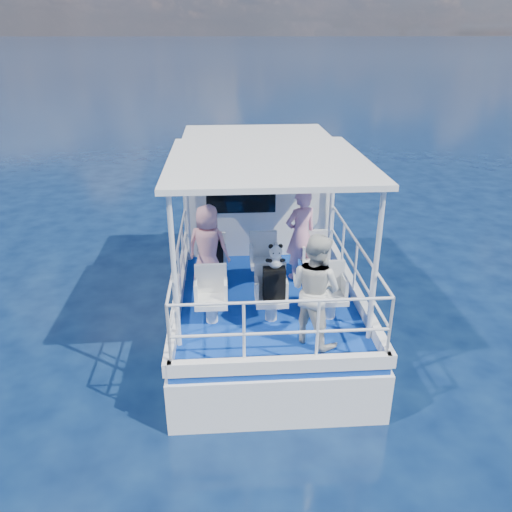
{
  "coord_description": "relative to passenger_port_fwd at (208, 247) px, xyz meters",
  "views": [
    {
      "loc": [
        -0.68,
        -7.65,
        4.9
      ],
      "look_at": [
        -0.18,
        -0.4,
        1.65
      ],
      "focal_mm": 35.0,
      "sensor_mm": 36.0,
      "label": 1
    }
  ],
  "objects": [
    {
      "name": "ground",
      "position": [
        0.96,
        -0.04,
        -1.63
      ],
      "size": [
        2000.0,
        2000.0,
        0.0
      ],
      "primitive_type": "plane",
      "color": "#071433",
      "rests_on": "ground"
    },
    {
      "name": "hull",
      "position": [
        0.96,
        0.96,
        -1.63
      ],
      "size": [
        3.0,
        7.0,
        1.6
      ],
      "primitive_type": "cube",
      "color": "white",
      "rests_on": "ground"
    },
    {
      "name": "deck",
      "position": [
        0.96,
        0.96,
        -0.78
      ],
      "size": [
        2.9,
        6.9,
        0.1
      ],
      "primitive_type": "cube",
      "color": "navy",
      "rests_on": "hull"
    },
    {
      "name": "cabin",
      "position": [
        0.96,
        2.26,
        0.37
      ],
      "size": [
        2.85,
        2.0,
        2.2
      ],
      "primitive_type": "cube",
      "color": "white",
      "rests_on": "deck"
    },
    {
      "name": "canopy",
      "position": [
        0.96,
        -0.24,
        1.51
      ],
      "size": [
        3.0,
        3.2,
        0.08
      ],
      "primitive_type": "cube",
      "color": "white",
      "rests_on": "cabin"
    },
    {
      "name": "canopy_posts",
      "position": [
        0.96,
        -0.29,
        0.37
      ],
      "size": [
        2.77,
        2.97,
        2.2
      ],
      "color": "white",
      "rests_on": "deck"
    },
    {
      "name": "railings",
      "position": [
        0.96,
        -0.62,
        -0.23
      ],
      "size": [
        2.84,
        3.59,
        1.0
      ],
      "primitive_type": null,
      "color": "white",
      "rests_on": "deck"
    },
    {
      "name": "seat_port_fwd",
      "position": [
        0.06,
        0.16,
        -0.54
      ],
      "size": [
        0.48,
        0.46,
        0.38
      ],
      "primitive_type": "cube",
      "color": "silver",
      "rests_on": "deck"
    },
    {
      "name": "seat_center_fwd",
      "position": [
        0.96,
        0.16,
        -0.54
      ],
      "size": [
        0.48,
        0.46,
        0.38
      ],
      "primitive_type": "cube",
      "color": "silver",
      "rests_on": "deck"
    },
    {
      "name": "seat_stbd_fwd",
      "position": [
        1.86,
        0.16,
        -0.54
      ],
      "size": [
        0.48,
        0.46,
        0.38
      ],
      "primitive_type": "cube",
      "color": "silver",
      "rests_on": "deck"
    },
    {
      "name": "seat_port_aft",
      "position": [
        0.06,
        -1.14,
        -0.54
      ],
      "size": [
        0.48,
        0.46,
        0.38
      ],
      "primitive_type": "cube",
      "color": "silver",
      "rests_on": "deck"
    },
    {
      "name": "seat_center_aft",
      "position": [
        0.96,
        -1.14,
        -0.54
      ],
      "size": [
        0.48,
        0.46,
        0.38
      ],
      "primitive_type": "cube",
      "color": "silver",
      "rests_on": "deck"
    },
    {
      "name": "seat_stbd_aft",
      "position": [
        1.86,
        -1.14,
        -0.54
      ],
      "size": [
        0.48,
        0.46,
        0.38
      ],
      "primitive_type": "cube",
      "color": "silver",
      "rests_on": "deck"
    },
    {
      "name": "passenger_port_fwd",
      "position": [
        0.0,
        0.0,
        0.0
      ],
      "size": [
        0.64,
        0.55,
        1.47
      ],
      "primitive_type": "imported",
      "rotation": [
        0.0,
        0.0,
        2.82
      ],
      "color": "pink",
      "rests_on": "deck"
    },
    {
      "name": "passenger_stbd_fwd",
      "position": [
        1.6,
        0.27,
        0.07
      ],
      "size": [
        0.69,
        0.58,
        1.62
      ],
      "primitive_type": "imported",
      "rotation": [
        0.0,
        0.0,
        3.53
      ],
      "color": "pink",
      "rests_on": "deck"
    },
    {
      "name": "passenger_stbd_aft",
      "position": [
        1.49,
        -1.75,
        0.08
      ],
      "size": [
        0.98,
        0.99,
        1.62
      ],
      "primitive_type": "imported",
      "rotation": [
        0.0,
        0.0,
        2.32
      ],
      "color": "silver",
      "rests_on": "deck"
    },
    {
      "name": "backpack_port",
      "position": [
        0.07,
        0.1,
        -0.12
      ],
      "size": [
        0.35,
        0.2,
        0.46
      ],
      "primitive_type": "cube",
      "color": "black",
      "rests_on": "seat_port_fwd"
    },
    {
      "name": "backpack_center",
      "position": [
        0.99,
        -1.17,
        -0.11
      ],
      "size": [
        0.33,
        0.18,
        0.49
      ],
      "primitive_type": "cube",
      "color": "black",
      "rests_on": "seat_center_aft"
    },
    {
      "name": "compact_camera",
      "position": [
        0.06,
        0.11,
        0.14
      ],
      "size": [
        0.1,
        0.06,
        0.06
      ],
      "primitive_type": "cube",
      "color": "black",
      "rests_on": "backpack_port"
    },
    {
      "name": "panda",
      "position": [
        1.01,
        -1.15,
        0.32
      ],
      "size": [
        0.24,
        0.2,
        0.37
      ],
      "primitive_type": null,
      "color": "white",
      "rests_on": "backpack_center"
    }
  ]
}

